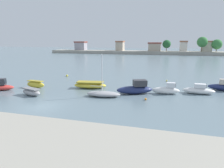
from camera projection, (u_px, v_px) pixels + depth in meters
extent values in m
plane|color=slate|center=(42.00, 107.00, 22.23)|extent=(400.00, 400.00, 0.00)
ellipsoid|color=#C63833|center=(1.00, 88.00, 29.64)|extent=(4.00, 2.64, 0.79)
cube|color=#333338|center=(1.00, 82.00, 29.47)|extent=(1.35, 1.19, 0.95)
cube|color=black|center=(5.00, 81.00, 29.50)|extent=(0.35, 0.73, 0.66)
ellipsoid|color=yellow|center=(36.00, 85.00, 31.11)|extent=(3.27, 1.20, 1.02)
cube|color=#A8952A|center=(35.00, 81.00, 30.99)|extent=(2.62, 1.00, 0.11)
ellipsoid|color=#9E9EA3|center=(31.00, 92.00, 26.79)|extent=(3.45, 2.06, 0.84)
cube|color=slate|center=(31.00, 89.00, 26.69)|extent=(2.78, 1.69, 0.14)
ellipsoid|color=yellow|center=(90.00, 85.00, 30.90)|extent=(5.22, 2.58, 0.86)
cube|color=#A8952A|center=(90.00, 82.00, 30.79)|extent=(4.19, 2.14, 0.17)
ellipsoid|color=#9E9EA3|center=(104.00, 94.00, 26.19)|extent=(4.61, 2.11, 0.70)
cylinder|color=silver|center=(102.00, 73.00, 25.63)|extent=(0.10, 0.10, 4.88)
cylinder|color=#B7B7BC|center=(97.00, 86.00, 26.12)|extent=(1.76, 0.24, 0.08)
ellipsoid|color=navy|center=(134.00, 90.00, 27.63)|extent=(5.22, 3.37, 1.07)
cube|color=#333338|center=(140.00, 83.00, 27.50)|extent=(2.10, 1.79, 0.84)
cube|color=black|center=(146.00, 82.00, 27.57)|extent=(0.48, 1.05, 0.59)
ellipsoid|color=white|center=(166.00, 91.00, 27.53)|extent=(3.82, 1.53, 0.94)
cube|color=silver|center=(171.00, 85.00, 27.25)|extent=(1.22, 0.77, 0.66)
cube|color=black|center=(175.00, 85.00, 27.13)|extent=(0.14, 0.61, 0.46)
ellipsoid|color=white|center=(199.00, 91.00, 27.61)|extent=(4.25, 1.63, 0.85)
cube|color=silver|center=(200.00, 86.00, 27.42)|extent=(1.48, 0.91, 0.55)
cube|color=black|center=(206.00, 86.00, 27.19)|extent=(0.11, 0.78, 0.39)
ellipsoid|color=navy|center=(224.00, 87.00, 29.44)|extent=(4.52, 2.09, 0.91)
sphere|color=yellow|center=(167.00, 81.00, 36.12)|extent=(0.26, 0.26, 0.26)
sphere|color=yellow|center=(67.00, 76.00, 40.98)|extent=(0.41, 0.41, 0.41)
sphere|color=orange|center=(146.00, 99.00, 24.62)|extent=(0.28, 0.28, 0.28)
cube|color=#9E998C|center=(145.00, 52.00, 112.67)|extent=(111.47, 10.37, 1.74)
cube|color=#99939E|center=(81.00, 46.00, 123.76)|extent=(6.34, 4.83, 4.52)
cube|color=brown|center=(81.00, 42.00, 123.21)|extent=(6.97, 5.31, 0.70)
cube|color=#B2A38E|center=(120.00, 46.00, 116.78)|extent=(4.21, 5.30, 4.82)
cube|color=#995B42|center=(120.00, 41.00, 116.20)|extent=(4.63, 5.83, 0.70)
cube|color=#B2A38E|center=(155.00, 47.00, 110.80)|extent=(6.58, 5.12, 4.00)
cube|color=brown|center=(155.00, 43.00, 110.31)|extent=(7.23, 5.63, 0.70)
cube|color=beige|center=(183.00, 47.00, 107.85)|extent=(3.70, 4.10, 4.89)
cube|color=#995B42|center=(184.00, 41.00, 107.26)|extent=(4.07, 4.51, 0.70)
cube|color=beige|center=(207.00, 47.00, 104.84)|extent=(5.05, 3.67, 4.87)
cube|color=#995B42|center=(207.00, 41.00, 104.26)|extent=(5.55, 4.04, 0.70)
cylinder|color=brown|center=(166.00, 49.00, 108.32)|extent=(0.36, 0.36, 2.09)
sphere|color=#235B2D|center=(167.00, 44.00, 107.73)|extent=(4.38, 4.38, 4.38)
cylinder|color=brown|center=(216.00, 50.00, 102.03)|extent=(0.36, 0.36, 1.74)
sphere|color=#387A3D|center=(217.00, 44.00, 101.43)|extent=(5.06, 5.06, 5.06)
cylinder|color=brown|center=(202.00, 49.00, 103.15)|extent=(0.36, 0.36, 2.86)
sphere|color=#387A3D|center=(202.00, 42.00, 102.41)|extent=(5.23, 5.23, 5.23)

